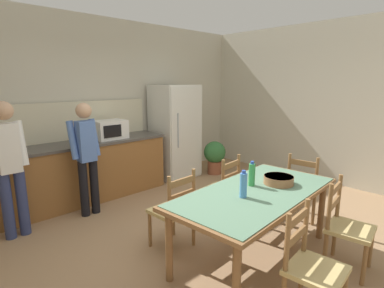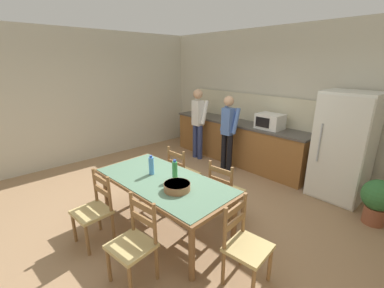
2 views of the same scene
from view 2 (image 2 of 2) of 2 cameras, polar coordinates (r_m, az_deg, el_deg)
The scene contains 19 objects.
ground_plane at distance 4.18m, azimuth -1.39°, elevation -14.24°, with size 8.32×8.32×0.00m, color #9E7A56.
wall_back at distance 5.70m, azimuth 19.46°, elevation 9.08°, with size 6.52×0.12×2.90m, color beige.
wall_left at distance 6.43m, azimuth -21.17°, elevation 9.79°, with size 0.12×5.20×2.90m, color beige.
kitchen_counter at distance 5.97m, azimuth 9.93°, elevation 0.53°, with size 3.38×0.66×0.93m.
counter_splashback at distance 6.04m, azimuth 12.17°, elevation 8.06°, with size 3.34×0.03×0.60m, color beige.
refrigerator at distance 4.85m, azimuth 30.55°, elevation -0.55°, with size 0.79×0.73×1.79m.
microwave at distance 5.36m, azimuth 16.93°, elevation 4.85°, with size 0.50×0.39×0.30m.
dining_table at distance 3.44m, azimuth -6.36°, elevation -8.97°, with size 2.02×1.07×0.75m.
bottle_near_centre at distance 3.53m, azimuth -9.03°, elevation -4.76°, with size 0.07×0.07×0.27m.
bottle_off_centre at distance 3.36m, azimuth -3.84°, elevation -5.83°, with size 0.07×0.07×0.27m.
serving_bowl at distance 3.11m, azimuth -3.35°, elevation -9.36°, with size 0.32×0.32×0.09m.
chair_side_far_right at distance 3.77m, azimuth 7.37°, elevation -10.45°, with size 0.46×0.44×0.91m.
chair_side_far_left at distance 4.30m, azimuth -2.17°, elevation -6.60°, with size 0.44×0.42×0.91m.
chair_head_end at distance 2.85m, azimuth 11.68°, elevation -21.19°, with size 0.45×0.46×0.91m.
chair_side_near_right at distance 2.88m, azimuth -12.72°, elevation -20.69°, with size 0.47×0.45×0.91m.
chair_side_near_left at distance 3.54m, azimuth -20.89°, elevation -13.56°, with size 0.45×0.44×0.91m.
person_at_sink at distance 5.97m, azimuth 1.35°, elevation 5.26°, with size 0.41×0.28×1.64m.
person_at_counter at distance 5.35m, azimuth 7.98°, elevation 3.22°, with size 0.39×0.27×1.57m.
potted_plant at distance 4.50m, azimuth 35.99°, elevation -9.88°, with size 0.44×0.44×0.67m.
Camera 2 is at (2.69, -2.30, 2.22)m, focal length 24.00 mm.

